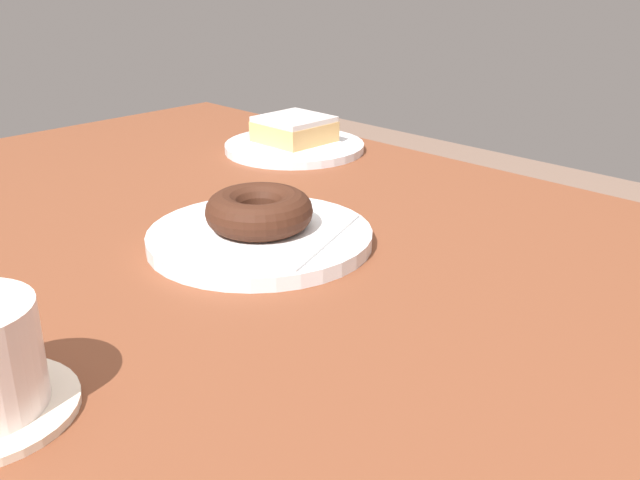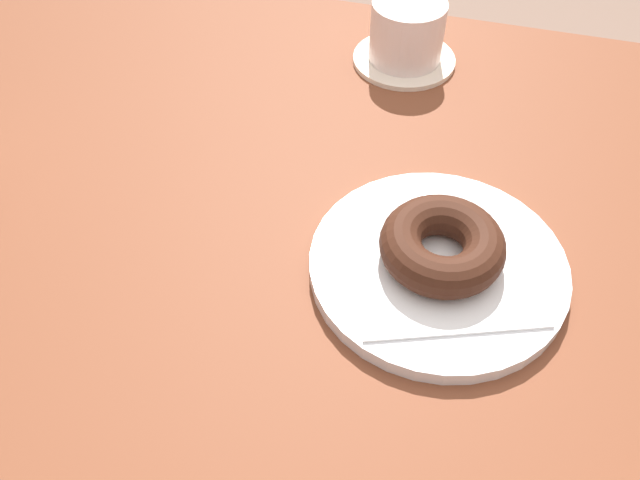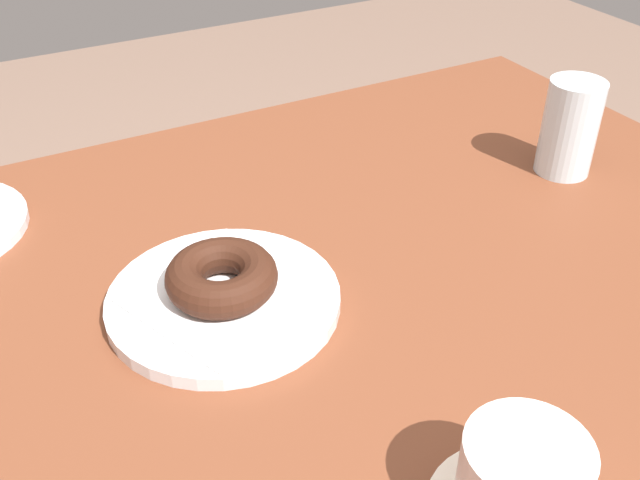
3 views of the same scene
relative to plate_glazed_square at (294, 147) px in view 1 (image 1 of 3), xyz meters
The scene contains 7 objects.
table 0.40m from the plate_glazed_square, 47.34° to the right, with size 1.29×0.83×0.77m.
plate_glazed_square is the anchor object (origin of this frame).
napkin_glazed_square 0.01m from the plate_glazed_square, ahead, with size 0.12×0.12×0.00m, color white.
donut_glazed_square 0.03m from the plate_glazed_square, ahead, with size 0.09×0.09×0.04m.
plate_chocolate_ring 0.36m from the plate_glazed_square, 48.89° to the right, with size 0.22×0.22×0.01m, color white.
napkin_chocolate_ring 0.36m from the plate_glazed_square, 48.89° to the right, with size 0.15×0.15×0.00m, color white.
donut_chocolate_ring 0.36m from the plate_glazed_square, 48.89° to the right, with size 0.11×0.11×0.04m, color #391C11.
Camera 1 is at (0.49, -0.42, 1.05)m, focal length 41.13 mm.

